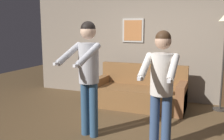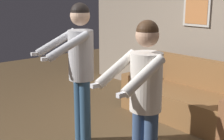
# 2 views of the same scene
# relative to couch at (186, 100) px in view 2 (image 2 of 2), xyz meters

# --- Properties ---
(couch) EXTENTS (1.90, 0.85, 0.87)m
(couch) POSITION_rel_couch_xyz_m (0.00, 0.00, 0.00)
(couch) COLOR brown
(couch) RESTS_ON ground_plane
(person_standing_left) EXTENTS (0.51, 0.72, 1.74)m
(person_standing_left) POSITION_rel_couch_xyz_m (-0.33, -1.72, 0.78)
(person_standing_left) COLOR #2D4D6D
(person_standing_left) RESTS_ON ground_plane
(person_standing_right) EXTENTS (0.44, 0.65, 1.61)m
(person_standing_right) POSITION_rel_couch_xyz_m (0.77, -1.77, 0.69)
(person_standing_right) COLOR #344A70
(person_standing_right) RESTS_ON ground_plane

